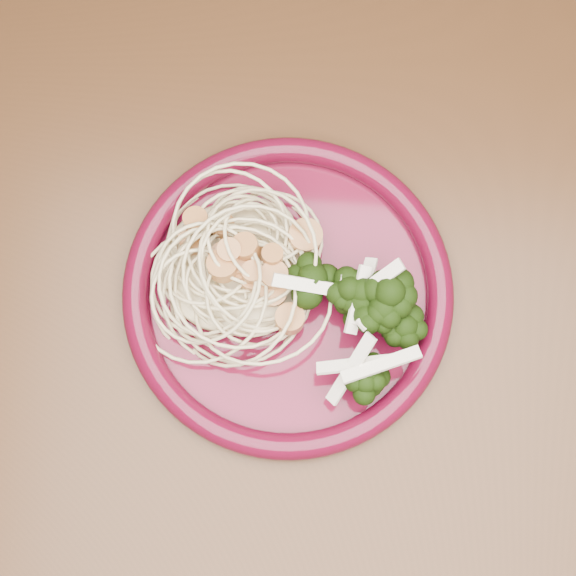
% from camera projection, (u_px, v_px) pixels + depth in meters
% --- Properties ---
extents(dining_table, '(1.20, 0.80, 0.75)m').
position_uv_depth(dining_table, '(144.00, 386.00, 0.66)').
color(dining_table, '#472814').
rests_on(dining_table, ground).
extents(dinner_plate, '(0.31, 0.31, 0.02)m').
position_uv_depth(dinner_plate, '(288.00, 292.00, 0.57)').
color(dinner_plate, '#540B20').
rests_on(dinner_plate, dining_table).
extents(spaghetti_pile, '(0.14, 0.14, 0.03)m').
position_uv_depth(spaghetti_pile, '(237.00, 265.00, 0.57)').
color(spaghetti_pile, beige).
rests_on(spaghetti_pile, dinner_plate).
extents(scallop_cluster, '(0.15, 0.15, 0.04)m').
position_uv_depth(scallop_cluster, '(234.00, 251.00, 0.54)').
color(scallop_cluster, '#BE7F44').
rests_on(scallop_cluster, spaghetti_pile).
extents(broccoli_pile, '(0.11, 0.14, 0.04)m').
position_uv_depth(broccoli_pile, '(352.00, 316.00, 0.55)').
color(broccoli_pile, black).
rests_on(broccoli_pile, dinner_plate).
extents(onion_garnish, '(0.08, 0.09, 0.05)m').
position_uv_depth(onion_garnish, '(356.00, 308.00, 0.52)').
color(onion_garnish, white).
rests_on(onion_garnish, broccoli_pile).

